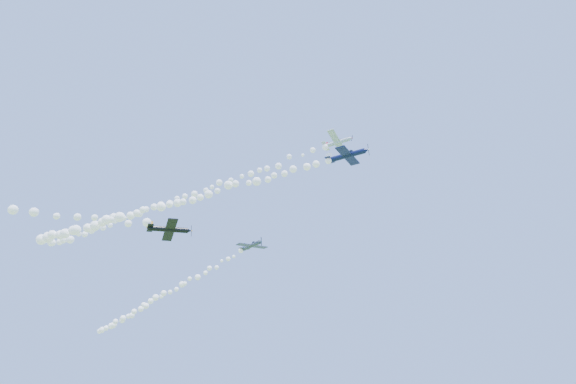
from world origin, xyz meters
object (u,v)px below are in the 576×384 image
Objects in this scene: plane_white at (338,142)px; plane_navy at (348,155)px; plane_black at (170,229)px; plane_grey at (252,245)px.

plane_white reaches higher than plane_navy.
plane_black is (-19.73, -19.75, -19.61)m from plane_white.
plane_white is at bearing 134.95° from plane_navy.
plane_grey is at bearing 167.30° from plane_white.
plane_navy is at bearing -19.16° from plane_black.
plane_navy is (2.95, -1.98, -5.24)m from plane_white.
plane_black is (2.83, -22.50, -6.13)m from plane_grey.
plane_white is at bearing 6.50° from plane_grey.
plane_navy reaches higher than plane_black.
plane_grey is (-22.56, 2.75, -13.49)m from plane_white.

